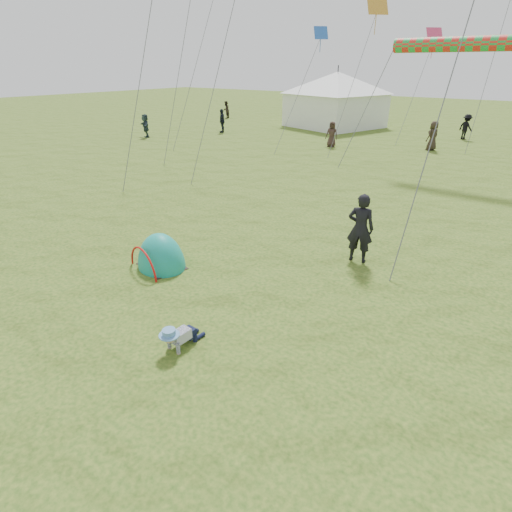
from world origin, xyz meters
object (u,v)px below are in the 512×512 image
Objects in this scene: crawling_toddler at (178,336)px; event_marquee at (336,98)px; standing_adult at (360,228)px; popup_tent at (162,266)px.

event_marquee is (-11.38, 29.40, 2.10)m from crawling_toddler.
event_marquee is at bearing -73.84° from standing_adult.
standing_adult is (4.10, 3.49, 0.96)m from popup_tent.
popup_tent is at bearing -55.78° from event_marquee.
event_marquee is (-8.48, 27.27, 2.37)m from popup_tent.
crawling_toddler is 0.38× the size of popup_tent.
popup_tent is at bearing 146.47° from crawling_toddler.
crawling_toddler is 0.37× the size of standing_adult.
popup_tent reaches higher than crawling_toddler.
standing_adult is (1.20, 5.62, 0.69)m from crawling_toddler.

